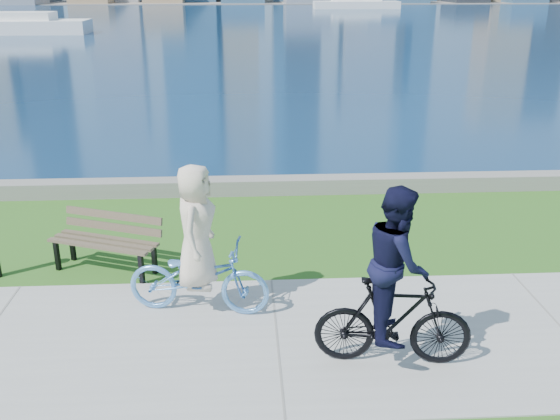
# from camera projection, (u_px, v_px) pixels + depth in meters

# --- Properties ---
(ground) EXTENTS (320.00, 320.00, 0.00)m
(ground) POSITION_uv_depth(u_px,v_px,m) (277.00, 340.00, 8.48)
(ground) COLOR #265817
(ground) RESTS_ON ground
(concrete_path) EXTENTS (80.00, 3.50, 0.02)m
(concrete_path) POSITION_uv_depth(u_px,v_px,m) (277.00, 339.00, 8.48)
(concrete_path) COLOR #9E9F9A
(concrete_path) RESTS_ON ground
(seawall) EXTENTS (90.00, 0.50, 0.35)m
(seawall) POSITION_uv_depth(u_px,v_px,m) (263.00, 186.00, 14.22)
(seawall) COLOR slate
(seawall) RESTS_ON ground
(bay_water) EXTENTS (320.00, 131.00, 0.01)m
(bay_water) POSITION_uv_depth(u_px,v_px,m) (246.00, 19.00, 75.84)
(bay_water) COLOR #0B284B
(bay_water) RESTS_ON ground
(far_shore) EXTENTS (320.00, 30.00, 0.12)m
(far_shore) POSITION_uv_depth(u_px,v_px,m) (244.00, 2.00, 130.09)
(far_shore) COLOR slate
(far_shore) RESTS_ON ground
(ferry_near) EXTENTS (13.68, 3.91, 1.86)m
(ferry_near) POSITION_uv_depth(u_px,v_px,m) (9.00, 25.00, 54.83)
(ferry_near) COLOR white
(ferry_near) RESTS_ON ground
(ferry_far) EXTENTS (13.70, 3.91, 1.86)m
(ferry_far) POSITION_uv_depth(u_px,v_px,m) (356.00, 4.00, 100.53)
(ferry_far) COLOR white
(ferry_far) RESTS_ON ground
(park_bench) EXTENTS (1.94, 1.28, 0.95)m
(park_bench) POSITION_uv_depth(u_px,v_px,m) (107.00, 237.00, 10.35)
(park_bench) COLOR black
(park_bench) RESTS_ON ground
(cyclist_woman) EXTENTS (1.09, 2.17, 2.24)m
(cyclist_woman) POSITION_uv_depth(u_px,v_px,m) (198.00, 259.00, 8.90)
(cyclist_woman) COLOR #60A1E9
(cyclist_woman) RESTS_ON ground
(cyclist_man) EXTENTS (0.83, 2.01, 2.35)m
(cyclist_man) POSITION_uv_depth(u_px,v_px,m) (395.00, 293.00, 7.61)
(cyclist_man) COLOR black
(cyclist_man) RESTS_ON ground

